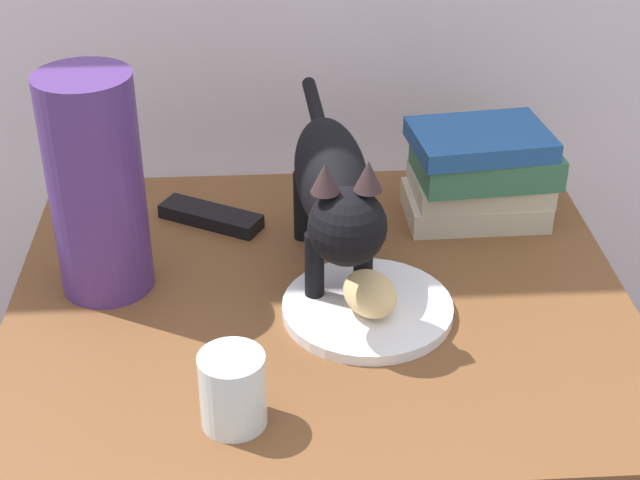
{
  "coord_description": "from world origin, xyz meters",
  "views": [
    {
      "loc": [
        -0.06,
        -1.0,
        1.31
      ],
      "look_at": [
        0.0,
        0.0,
        0.7
      ],
      "focal_mm": 54.2,
      "sensor_mm": 36.0,
      "label": 1
    }
  ],
  "objects_px": {
    "candle_jar": "(233,393)",
    "green_vase": "(96,186)",
    "side_table": "(320,347)",
    "cat": "(334,187)",
    "book_stack": "(480,174)",
    "bread_roll": "(370,294)",
    "tv_remote": "(211,216)",
    "plate": "(367,308)"
  },
  "relations": [
    {
      "from": "plate",
      "to": "tv_remote",
      "type": "xyz_separation_m",
      "value": [
        -0.2,
        0.23,
        0.0
      ]
    },
    {
      "from": "green_vase",
      "to": "side_table",
      "type": "bearing_deg",
      "value": -8.47
    },
    {
      "from": "bread_roll",
      "to": "green_vase",
      "type": "height_order",
      "value": "green_vase"
    },
    {
      "from": "side_table",
      "to": "bread_roll",
      "type": "height_order",
      "value": "bread_roll"
    },
    {
      "from": "bread_roll",
      "to": "green_vase",
      "type": "xyz_separation_m",
      "value": [
        -0.32,
        0.1,
        0.1
      ]
    },
    {
      "from": "bread_roll",
      "to": "side_table",
      "type": "bearing_deg",
      "value": 133.23
    },
    {
      "from": "cat",
      "to": "book_stack",
      "type": "distance_m",
      "value": 0.27
    },
    {
      "from": "side_table",
      "to": "cat",
      "type": "height_order",
      "value": "cat"
    },
    {
      "from": "plate",
      "to": "green_vase",
      "type": "xyz_separation_m",
      "value": [
        -0.32,
        0.08,
        0.14
      ]
    },
    {
      "from": "plate",
      "to": "bread_roll",
      "type": "bearing_deg",
      "value": -87.77
    },
    {
      "from": "plate",
      "to": "book_stack",
      "type": "height_order",
      "value": "book_stack"
    },
    {
      "from": "cat",
      "to": "candle_jar",
      "type": "relative_size",
      "value": 5.64
    },
    {
      "from": "book_stack",
      "to": "green_vase",
      "type": "height_order",
      "value": "green_vase"
    },
    {
      "from": "bread_roll",
      "to": "book_stack",
      "type": "bearing_deg",
      "value": 53.39
    },
    {
      "from": "tv_remote",
      "to": "candle_jar",
      "type": "bearing_deg",
      "value": -55.13
    },
    {
      "from": "plate",
      "to": "book_stack",
      "type": "distance_m",
      "value": 0.3
    },
    {
      "from": "candle_jar",
      "to": "side_table",
      "type": "bearing_deg",
      "value": 65.6
    },
    {
      "from": "green_vase",
      "to": "candle_jar",
      "type": "distance_m",
      "value": 0.33
    },
    {
      "from": "plate",
      "to": "tv_remote",
      "type": "relative_size",
      "value": 1.4
    },
    {
      "from": "side_table",
      "to": "candle_jar",
      "type": "relative_size",
      "value": 9.14
    },
    {
      "from": "green_vase",
      "to": "tv_remote",
      "type": "bearing_deg",
      "value": 50.14
    },
    {
      "from": "bread_roll",
      "to": "plate",
      "type": "bearing_deg",
      "value": 92.23
    },
    {
      "from": "side_table",
      "to": "cat",
      "type": "distance_m",
      "value": 0.22
    },
    {
      "from": "candle_jar",
      "to": "book_stack",
      "type": "bearing_deg",
      "value": 50.51
    },
    {
      "from": "bread_roll",
      "to": "candle_jar",
      "type": "bearing_deg",
      "value": -133.21
    },
    {
      "from": "plate",
      "to": "tv_remote",
      "type": "distance_m",
      "value": 0.31
    },
    {
      "from": "tv_remote",
      "to": "green_vase",
      "type": "bearing_deg",
      "value": -100.31
    },
    {
      "from": "bread_roll",
      "to": "cat",
      "type": "xyz_separation_m",
      "value": [
        -0.04,
        0.1,
        0.09
      ]
    },
    {
      "from": "cat",
      "to": "tv_remote",
      "type": "bearing_deg",
      "value": 136.94
    },
    {
      "from": "side_table",
      "to": "tv_remote",
      "type": "bearing_deg",
      "value": 127.13
    },
    {
      "from": "tv_remote",
      "to": "cat",
      "type": "bearing_deg",
      "value": -13.51
    },
    {
      "from": "cat",
      "to": "book_stack",
      "type": "bearing_deg",
      "value": 33.99
    },
    {
      "from": "book_stack",
      "to": "tv_remote",
      "type": "relative_size",
      "value": 1.4
    },
    {
      "from": "plate",
      "to": "book_stack",
      "type": "relative_size",
      "value": 1.0
    },
    {
      "from": "plate",
      "to": "tv_remote",
      "type": "height_order",
      "value": "tv_remote"
    },
    {
      "from": "cat",
      "to": "book_stack",
      "type": "height_order",
      "value": "cat"
    },
    {
      "from": "book_stack",
      "to": "green_vase",
      "type": "bearing_deg",
      "value": -164.09
    },
    {
      "from": "side_table",
      "to": "green_vase",
      "type": "distance_m",
      "value": 0.35
    },
    {
      "from": "cat",
      "to": "candle_jar",
      "type": "bearing_deg",
      "value": -114.83
    },
    {
      "from": "candle_jar",
      "to": "green_vase",
      "type": "bearing_deg",
      "value": 121.25
    },
    {
      "from": "book_stack",
      "to": "plate",
      "type": "bearing_deg",
      "value": -128.43
    },
    {
      "from": "side_table",
      "to": "plate",
      "type": "relative_size",
      "value": 3.71
    }
  ]
}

